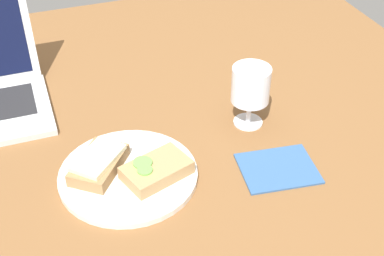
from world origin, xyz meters
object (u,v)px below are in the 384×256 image
plate (128,175)px  sandwich_with_cheese (99,163)px  napkin (278,168)px  wine_glass (251,88)px  sandwich_with_cucumber (156,170)px

plate → sandwich_with_cheese: bearing=152.0°
napkin → plate: bearing=164.8°
wine_glass → sandwich_with_cucumber: bearing=-155.7°
wine_glass → napkin: bearing=-93.0°
plate → sandwich_with_cheese: size_ratio=1.86×
napkin → sandwich_with_cucumber: bearing=167.8°
wine_glass → napkin: size_ratio=0.94×
napkin → sandwich_with_cheese: bearing=162.7°
wine_glass → sandwich_with_cheese: bearing=-170.6°
sandwich_with_cucumber → sandwich_with_cheese: bearing=151.8°
sandwich_with_cucumber → wine_glass: size_ratio=1.03×
plate → wine_glass: size_ratio=1.94×
sandwich_with_cheese → napkin: sandwich_with_cheese is taller
sandwich_with_cheese → wine_glass: (32.32, 5.36, 5.93)cm
sandwich_with_cheese → plate: bearing=-28.0°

